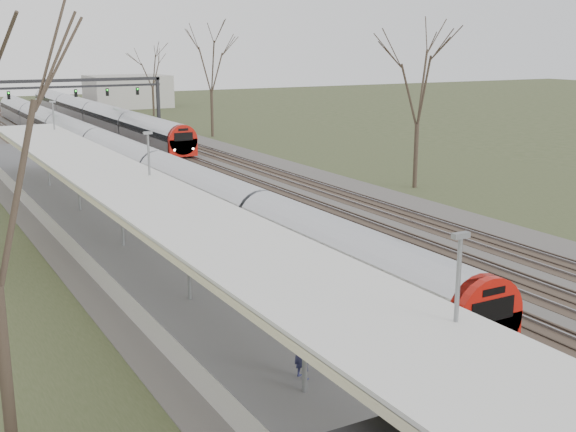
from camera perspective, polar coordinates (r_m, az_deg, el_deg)
track_bed at (r=55.70m, az=-9.84°, el=3.17°), size 24.00×160.00×0.22m
platform at (r=36.59m, az=-14.39°, el=-1.75°), size 3.50×69.00×1.00m
canopy at (r=31.58m, az=-12.60°, el=2.35°), size 4.10×50.00×3.11m
signal_gantry at (r=83.89m, az=-16.95°, el=9.54°), size 21.00×0.59×6.08m
tree_east_far at (r=50.22m, az=10.30°, el=10.35°), size 5.00×5.00×10.30m
train_near at (r=62.19m, az=-14.77°, el=5.31°), size 2.62×90.21×3.05m
train_far at (r=91.35m, az=-15.10°, el=7.77°), size 2.62×60.21×3.05m
passenger at (r=19.69m, az=1.17°, el=-10.53°), size 0.52×0.68×1.67m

